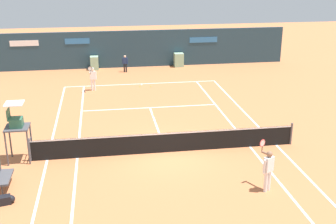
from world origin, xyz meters
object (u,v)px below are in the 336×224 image
object	(u,v)px
player_near_side	(268,167)
tennis_ball_near_service_line	(151,86)
equipment_bag	(3,200)
player_bench	(2,176)
tennis_ball_by_sideline	(153,115)
player_on_baseline	(93,77)
tennis_ball_mid_court	(140,87)
ball_kid_centre_post	(125,62)
umpire_chair	(16,124)

from	to	relation	value
player_near_side	tennis_ball_near_service_line	distance (m)	15.14
equipment_bag	player_bench	bearing A→B (deg)	101.03
tennis_ball_by_sideline	player_on_baseline	bearing A→B (deg)	121.25
player_on_baseline	tennis_ball_mid_court	size ratio (longest dim) A/B	26.33
ball_kid_centre_post	tennis_ball_near_service_line	bearing A→B (deg)	119.38
umpire_chair	equipment_bag	bearing A→B (deg)	-0.61
tennis_ball_near_service_line	equipment_bag	bearing A→B (deg)	-116.19
equipment_bag	player_on_baseline	distance (m)	14.46
player_on_baseline	ball_kid_centre_post	world-z (taller)	player_on_baseline
player_bench	equipment_bag	distance (m)	1.37
umpire_chair	tennis_ball_by_sideline	distance (m)	8.27
player_near_side	tennis_ball_by_sideline	distance (m)	9.67
player_bench	tennis_ball_mid_court	distance (m)	14.70
equipment_bag	tennis_ball_mid_court	size ratio (longest dim) A/B	13.23
player_bench	tennis_ball_by_sideline	xyz separation A→B (m)	(6.77, 7.26, -0.47)
player_bench	player_near_side	world-z (taller)	player_near_side
equipment_bag	tennis_ball_near_service_line	size ratio (longest dim) A/B	13.23
equipment_bag	tennis_ball_by_sideline	distance (m)	10.75
umpire_chair	tennis_ball_by_sideline	size ratio (longest dim) A/B	39.02
tennis_ball_near_service_line	tennis_ball_by_sideline	world-z (taller)	same
player_bench	ball_kid_centre_post	xyz separation A→B (m)	(5.85, 17.52, 0.26)
ball_kid_centre_post	tennis_ball_near_service_line	world-z (taller)	ball_kid_centre_post
umpire_chair	player_near_side	size ratio (longest dim) A/B	1.41
player_bench	tennis_ball_by_sideline	size ratio (longest dim) A/B	19.62
umpire_chair	player_on_baseline	size ratio (longest dim) A/B	1.48
player_near_side	tennis_ball_near_service_line	world-z (taller)	player_near_side
umpire_chair	player_bench	world-z (taller)	umpire_chair
ball_kid_centre_post	tennis_ball_near_service_line	distance (m)	4.74
player_near_side	tennis_ball_mid_court	xyz separation A→B (m)	(-3.42, 14.94, -0.95)
player_bench	player_near_side	xyz separation A→B (m)	(9.99, -1.81, 0.47)
ball_kid_centre_post	tennis_ball_mid_court	world-z (taller)	ball_kid_centre_post
player_on_baseline	player_near_side	xyz separation A→B (m)	(6.59, -14.60, 0.04)
player_on_baseline	tennis_ball_near_service_line	world-z (taller)	player_on_baseline
player_near_side	tennis_ball_mid_court	bearing A→B (deg)	74.43
player_on_baseline	tennis_ball_mid_court	bearing A→B (deg)	178.10
ball_kid_centre_post	tennis_ball_mid_court	distance (m)	4.50
umpire_chair	tennis_ball_near_service_line	xyz separation A→B (m)	(7.03, 10.69, -1.67)
player_bench	equipment_bag	size ratio (longest dim) A/B	1.48
player_on_baseline	tennis_ball_near_service_line	xyz separation A→B (m)	(3.91, 0.28, -0.91)
umpire_chair	ball_kid_centre_post	xyz separation A→B (m)	(5.55, 15.14, -0.93)
ball_kid_centre_post	tennis_ball_by_sideline	world-z (taller)	ball_kid_centre_post
tennis_ball_by_sideline	tennis_ball_near_service_line	bearing A→B (deg)	84.57
player_on_baseline	tennis_ball_by_sideline	distance (m)	6.54
equipment_bag	tennis_ball_mid_court	bearing A→B (deg)	66.35
player_on_baseline	ball_kid_centre_post	distance (m)	5.32
equipment_bag	tennis_ball_by_sideline	bearing A→B (deg)	52.71
player_bench	ball_kid_centre_post	distance (m)	18.47
player_near_side	tennis_ball_mid_court	size ratio (longest dim) A/B	27.64
equipment_bag	player_near_side	world-z (taller)	player_near_side
player_bench	tennis_ball_by_sideline	world-z (taller)	player_bench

